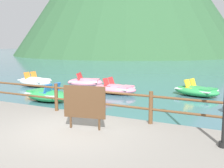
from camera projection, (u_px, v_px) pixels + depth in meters
The scene contains 8 objects.
ground_plane at pixel (220, 61), 42.69m from camera, with size 200.00×200.00×0.00m, color #3D6B75.
dock_railing at pixel (99, 99), 8.61m from camera, with size 23.92×0.12×0.95m.
sign_board at pixel (84, 103), 7.34m from camera, with size 1.16×0.28×1.19m.
pedal_boat_0 at pixel (47, 95), 12.93m from camera, with size 2.51×1.64×0.88m.
pedal_boat_1 at pixel (115, 89), 14.86m from camera, with size 2.64×1.55×0.85m.
pedal_boat_4 at pixel (196, 91), 14.21m from camera, with size 2.78×2.09×0.85m.
pedal_boat_5 at pixel (85, 82), 17.08m from camera, with size 2.55×2.02×0.88m.
pedal_boat_6 at pixel (35, 82), 17.24m from camera, with size 2.66×1.58×0.91m.
Camera 1 is at (4.16, -5.81, 2.71)m, focal length 43.86 mm.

